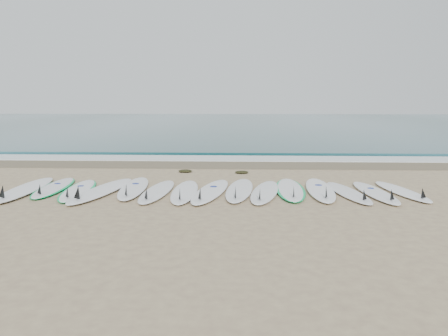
{
  "coord_description": "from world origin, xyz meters",
  "views": [
    {
      "loc": [
        0.66,
        -9.2,
        1.93
      ],
      "look_at": [
        0.24,
        0.84,
        0.4
      ],
      "focal_mm": 35.0,
      "sensor_mm": 36.0,
      "label": 1
    }
  ],
  "objects": [
    {
      "name": "ground",
      "position": [
        0.0,
        0.0,
        0.0
      ],
      "size": [
        120.0,
        120.0,
        0.0
      ],
      "primitive_type": "plane",
      "color": "tan"
    },
    {
      "name": "ocean",
      "position": [
        0.0,
        32.5,
        0.01
      ],
      "size": [
        120.0,
        55.0,
        0.03
      ],
      "primitive_type": "cube",
      "color": "#1F4F55",
      "rests_on": "ground"
    },
    {
      "name": "wet_sand_band",
      "position": [
        0.0,
        4.1,
        0.01
      ],
      "size": [
        120.0,
        1.8,
        0.01
      ],
      "primitive_type": "cube",
      "color": "brown",
      "rests_on": "ground"
    },
    {
      "name": "foam_band",
      "position": [
        0.0,
        5.5,
        0.02
      ],
      "size": [
        120.0,
        1.4,
        0.04
      ],
      "primitive_type": "cube",
      "color": "silver",
      "rests_on": "ground"
    },
    {
      "name": "wave_crest",
      "position": [
        0.0,
        7.0,
        0.05
      ],
      "size": [
        120.0,
        1.0,
        0.1
      ],
      "primitive_type": "cube",
      "color": "#1F4F55",
      "rests_on": "ground"
    },
    {
      "name": "surfboard_0",
      "position": [
        -4.04,
        -0.16,
        0.06
      ],
      "size": [
        0.8,
        2.91,
        0.37
      ],
      "rotation": [
        0.0,
        0.0,
        0.07
      ],
      "color": "white",
      "rests_on": "ground"
    },
    {
      "name": "surfboard_1",
      "position": [
        -3.52,
        0.15,
        0.05
      ],
      "size": [
        0.82,
        2.49,
        0.31
      ],
      "rotation": [
        0.0,
        0.0,
        0.1
      ],
      "color": "silver",
      "rests_on": "ground"
    },
    {
      "name": "surfboard_2",
      "position": [
        -2.87,
        -0.12,
        0.05
      ],
      "size": [
        0.92,
        2.52,
        0.31
      ],
      "rotation": [
        0.0,
        0.0,
        0.14
      ],
      "color": "white",
      "rests_on": "ground"
    },
    {
      "name": "surfboard_3",
      "position": [
        -2.34,
        -0.21,
        0.06
      ],
      "size": [
        0.98,
        2.93,
        0.37
      ],
      "rotation": [
        0.0,
        0.0,
        -0.14
      ],
      "color": "white",
      "rests_on": "ground"
    },
    {
      "name": "surfboard_4",
      "position": [
        -1.72,
        0.11,
        0.06
      ],
      "size": [
        0.79,
        2.7,
        0.34
      ],
      "rotation": [
        0.0,
        0.0,
        0.09
      ],
      "color": "white",
      "rests_on": "ground"
    },
    {
      "name": "surfboard_5",
      "position": [
        -1.14,
        -0.22,
        0.06
      ],
      "size": [
        0.62,
        2.53,
        0.32
      ],
      "rotation": [
        0.0,
        0.0,
        -0.04
      ],
      "color": "white",
      "rests_on": "ground"
    },
    {
      "name": "surfboard_6",
      "position": [
        -0.55,
        -0.22,
        0.06
      ],
      "size": [
        0.6,
        2.55,
        0.32
      ],
      "rotation": [
        0.0,
        0.0,
        0.03
      ],
      "color": "white",
      "rests_on": "ground"
    },
    {
      "name": "surfboard_7",
      "position": [
        -0.01,
        -0.18,
        0.06
      ],
      "size": [
        0.94,
        2.75,
        0.35
      ],
      "rotation": [
        0.0,
        0.0,
        -0.14
      ],
      "color": "white",
      "rests_on": "ground"
    },
    {
      "name": "surfboard_8",
      "position": [
        0.61,
        -0.0,
        0.06
      ],
      "size": [
        0.76,
        2.68,
        0.34
      ],
      "rotation": [
        0.0,
        0.0,
        -0.08
      ],
      "color": "white",
      "rests_on": "ground"
    },
    {
      "name": "surfboard_9",
      "position": [
        1.14,
        -0.18,
        0.06
      ],
      "size": [
        0.93,
        2.59,
        0.32
      ],
      "rotation": [
        0.0,
        0.0,
        -0.16
      ],
      "color": "white",
      "rests_on": "ground"
    },
    {
      "name": "surfboard_10",
      "position": [
        1.71,
        0.15,
        0.05
      ],
      "size": [
        0.71,
        2.6,
        0.33
      ],
      "rotation": [
        0.0,
        0.0,
        -0.04
      ],
      "color": "white",
      "rests_on": "ground"
    },
    {
      "name": "surfboard_11",
      "position": [
        2.35,
        0.09,
        0.06
      ],
      "size": [
        0.71,
        2.73,
        0.35
      ],
      "rotation": [
        0.0,
        0.0,
        -0.06
      ],
      "color": "white",
      "rests_on": "ground"
    },
    {
      "name": "surfboard_12",
      "position": [
        2.9,
        -0.17,
        0.05
      ],
      "size": [
        0.78,
        2.39,
        0.3
      ],
      "rotation": [
        0.0,
        0.0,
        0.13
      ],
      "color": "white",
      "rests_on": "ground"
    },
    {
      "name": "surfboard_13",
      "position": [
        3.47,
        -0.14,
        0.05
      ],
      "size": [
        0.65,
        2.44,
        0.31
      ],
      "rotation": [
        0.0,
        0.0,
        0.06
      ],
      "color": "white",
      "rests_on": "ground"
    },
    {
      "name": "surfboard_14",
      "position": [
        4.08,
        0.02,
        0.05
      ],
      "size": [
        0.79,
        2.33,
        0.29
      ],
      "rotation": [
        0.0,
        0.0,
        0.14
      ],
      "color": "white",
      "rests_on": "ground"
    },
    {
      "name": "seaweed_near",
      "position": [
        -0.91,
        2.64,
        0.04
      ],
      "size": [
        0.38,
        0.3,
        0.07
      ],
      "primitive_type": "ellipsoid",
      "color": "black",
      "rests_on": "ground"
    },
    {
      "name": "seaweed_far",
      "position": [
        0.66,
        2.51,
        0.04
      ],
      "size": [
        0.37,
        0.28,
        0.07
      ],
      "primitive_type": "ellipsoid",
      "color": "black",
      "rests_on": "ground"
    }
  ]
}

